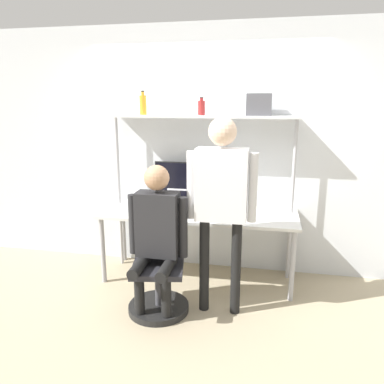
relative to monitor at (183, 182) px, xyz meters
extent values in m
plane|color=tan|center=(0.22, -0.59, -1.02)|extent=(12.00, 12.00, 0.00)
cube|color=silver|center=(0.22, 0.17, 0.33)|extent=(8.00, 0.06, 2.70)
cube|color=silver|center=(0.22, -0.21, -0.29)|extent=(2.07, 0.71, 0.03)
cylinder|color=#A5A5AA|center=(-0.76, -0.51, -0.66)|extent=(0.05, 0.05, 0.72)
cylinder|color=#A5A5AA|center=(1.19, -0.51, -0.66)|extent=(0.05, 0.05, 0.72)
cylinder|color=#A5A5AA|center=(-0.76, 0.08, -0.66)|extent=(0.05, 0.05, 0.72)
cylinder|color=#A5A5AA|center=(1.19, 0.08, -0.66)|extent=(0.05, 0.05, 0.72)
cube|color=silver|center=(0.22, -0.02, 0.72)|extent=(1.96, 0.31, 0.02)
cylinder|color=#B2B2B7|center=(-0.75, -0.02, -0.15)|extent=(0.04, 0.04, 1.75)
cylinder|color=#B2B2B7|center=(1.18, -0.02, -0.15)|extent=(0.04, 0.04, 1.75)
cylinder|color=black|center=(0.00, 0.00, -0.27)|extent=(0.19, 0.19, 0.01)
cylinder|color=black|center=(0.00, 0.00, -0.22)|extent=(0.06, 0.06, 0.09)
cube|color=black|center=(0.00, 0.00, 0.02)|extent=(0.63, 0.01, 0.41)
cube|color=black|center=(0.00, 0.00, 0.02)|extent=(0.61, 0.02, 0.38)
cube|color=silver|center=(0.03, -0.34, -0.27)|extent=(0.29, 0.25, 0.01)
cube|color=black|center=(0.03, -0.36, -0.26)|extent=(0.25, 0.14, 0.00)
cube|color=silver|center=(0.03, -0.26, -0.14)|extent=(0.29, 0.08, 0.24)
cube|color=black|center=(0.03, -0.26, -0.14)|extent=(0.26, 0.07, 0.21)
cube|color=#264C8C|center=(0.27, -0.33, -0.27)|extent=(0.07, 0.15, 0.01)
cube|color=black|center=(0.27, -0.33, -0.26)|extent=(0.06, 0.13, 0.00)
cylinder|color=black|center=(-0.02, -0.94, -0.99)|extent=(0.56, 0.56, 0.06)
cylinder|color=#4C4C51|center=(-0.02, -0.94, -0.79)|extent=(0.06, 0.06, 0.35)
cube|color=#26262B|center=(-0.02, -0.94, -0.59)|extent=(0.54, 0.54, 0.05)
cube|color=#26262B|center=(-0.06, -0.73, -0.34)|extent=(0.41, 0.11, 0.45)
cylinder|color=black|center=(-0.15, -1.11, -0.80)|extent=(0.09, 0.09, 0.46)
cylinder|color=black|center=(0.10, -1.11, -0.80)|extent=(0.09, 0.09, 0.46)
cylinder|color=black|center=(-0.15, -1.08, -0.52)|extent=(0.10, 0.38, 0.10)
cylinder|color=black|center=(0.10, -1.08, -0.52)|extent=(0.10, 0.38, 0.10)
cube|color=#262628|center=(-0.02, -0.91, -0.19)|extent=(0.37, 0.20, 0.58)
cylinder|color=#262628|center=(-0.26, -0.91, -0.20)|extent=(0.08, 0.08, 0.55)
cylinder|color=#262628|center=(0.21, -0.91, -0.20)|extent=(0.08, 0.08, 0.55)
sphere|color=tan|center=(-0.02, -0.91, 0.23)|extent=(0.22, 0.22, 0.22)
cylinder|color=black|center=(0.39, -0.83, -0.58)|extent=(0.09, 0.09, 0.89)
cylinder|color=black|center=(0.67, -0.83, -0.58)|extent=(0.09, 0.09, 0.89)
cube|color=silver|center=(0.53, -0.83, 0.18)|extent=(0.44, 0.20, 0.63)
cylinder|color=silver|center=(0.26, -0.83, 0.16)|extent=(0.08, 0.08, 0.60)
cylinder|color=silver|center=(0.80, -0.83, 0.16)|extent=(0.08, 0.08, 0.60)
sphere|color=beige|center=(0.53, -0.83, 0.63)|extent=(0.24, 0.24, 0.24)
cylinder|color=gold|center=(-0.43, -0.02, 0.83)|extent=(0.07, 0.07, 0.20)
cylinder|color=gold|center=(-0.43, -0.02, 0.95)|extent=(0.03, 0.03, 0.04)
cylinder|color=black|center=(-0.43, -0.02, 0.97)|extent=(0.04, 0.04, 0.01)
cylinder|color=maroon|center=(0.21, -0.02, 0.80)|extent=(0.08, 0.08, 0.15)
cylinder|color=maroon|center=(0.21, -0.02, 0.89)|extent=(0.03, 0.03, 0.03)
cylinder|color=black|center=(0.21, -0.02, 0.91)|extent=(0.04, 0.04, 0.01)
cube|color=#4C4C51|center=(0.80, -0.02, 0.84)|extent=(0.25, 0.17, 0.22)
camera|label=1|loc=(0.90, -3.94, 0.88)|focal=35.00mm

